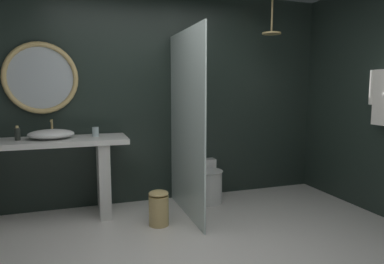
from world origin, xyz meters
name	(u,v)px	position (x,y,z in m)	size (l,w,h in m)	color
back_wall_panel	(151,98)	(0.00, 1.90, 1.30)	(4.80, 0.10, 2.60)	#1E2823
side_wall_right	(371,99)	(2.35, 0.76, 1.30)	(0.10, 2.47, 2.60)	#1E2823
vanity_counter	(44,168)	(-1.25, 1.55, 0.58)	(1.77, 0.57, 0.89)	silver
vessel_sink	(51,134)	(-1.15, 1.56, 0.94)	(0.47, 0.39, 0.19)	white
tumbler_cup	(95,132)	(-0.70, 1.60, 0.94)	(0.07, 0.07, 0.11)	silver
soap_dispenser	(17,134)	(-1.48, 1.55, 0.96)	(0.06, 0.06, 0.15)	#282D28
round_wall_mirror	(41,78)	(-1.25, 1.81, 1.53)	(0.79, 0.06, 0.79)	tan
shower_glass_panel	(186,125)	(0.26, 1.24, 1.02)	(0.02, 1.21, 2.05)	silver
rain_shower_head	(272,30)	(1.45, 1.49, 2.13)	(0.23, 0.23, 0.41)	tan
toilet	(206,182)	(0.63, 1.59, 0.24)	(0.37, 0.52, 0.50)	white
waste_bin	(159,208)	(-0.11, 1.02, 0.19)	(0.21, 0.21, 0.37)	tan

